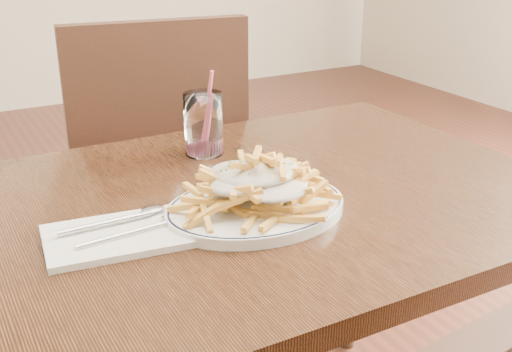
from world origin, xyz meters
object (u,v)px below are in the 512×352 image
fries_plate (256,208)px  table (237,236)px  chair_far (155,172)px  loaded_fries (256,181)px  water_glass (204,128)px

fries_plate → table: bearing=88.6°
chair_far → fries_plate: (-0.07, -0.72, 0.20)m
fries_plate → loaded_fries: (0.00, 0.00, 0.05)m
table → fries_plate: size_ratio=3.12×
chair_far → fries_plate: size_ratio=2.58×
chair_far → fries_plate: chair_far is taller
loaded_fries → table: bearing=88.6°
table → fries_plate: (-0.00, -0.08, 0.09)m
fries_plate → loaded_fries: bearing=0.0°
chair_far → fries_plate: bearing=-95.9°
chair_far → loaded_fries: (-0.07, -0.72, 0.25)m
loaded_fries → water_glass: water_glass is taller
water_glass → fries_plate: bearing=-98.5°
water_glass → chair_far: bearing=86.2°
table → fries_plate: bearing=-91.4°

